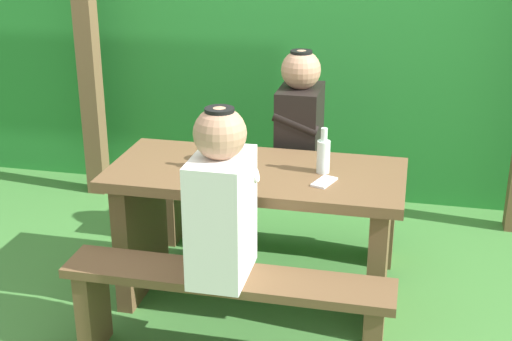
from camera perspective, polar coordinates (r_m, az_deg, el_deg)
ground_plane at (r=3.70m, az=0.00°, el=-10.15°), size 12.00×12.00×0.00m
hedge_backdrop at (r=5.10m, az=4.74°, el=11.38°), size 6.40×0.97×2.12m
pergola_post_left at (r=4.77m, az=-13.39°, el=10.99°), size 0.12×0.12×2.25m
picnic_table at (r=3.48m, az=0.00°, el=-3.34°), size 1.40×0.64×0.70m
bench_near at (r=3.07m, az=-2.31°, el=-10.32°), size 1.40×0.24×0.45m
bench_far at (r=4.04m, az=1.73°, el=-2.20°), size 1.40×0.24×0.45m
person_white_shirt at (r=2.87m, az=-2.77°, el=-2.40°), size 0.25×0.35×0.72m
person_black_coat at (r=3.86m, az=3.49°, el=3.89°), size 0.25×0.35×0.72m
drinking_glass at (r=3.50m, az=-3.62°, el=1.48°), size 0.07×0.07×0.09m
bottle_left at (r=3.36m, az=-2.98°, el=1.44°), size 0.06×0.06×0.22m
bottle_right at (r=3.34m, az=5.39°, el=1.26°), size 0.06×0.06×0.22m
cell_phone at (r=3.25m, az=5.45°, el=-0.91°), size 0.11×0.16×0.01m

